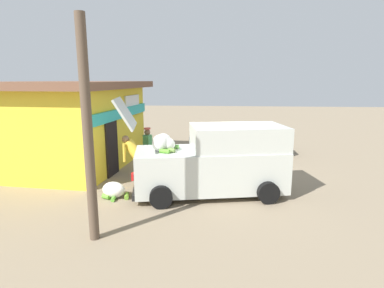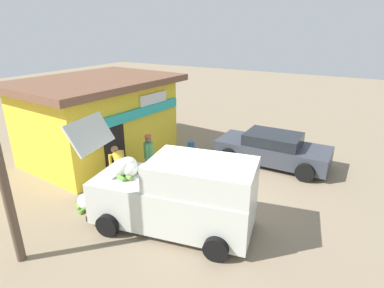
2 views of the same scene
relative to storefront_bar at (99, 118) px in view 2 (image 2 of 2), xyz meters
The scene contains 9 objects.
ground_plane 5.92m from the storefront_bar, 102.57° to the right, with size 60.00×60.00×0.00m, color gray.
storefront_bar is the anchor object (origin of this frame).
delivery_van 6.08m from the storefront_bar, 115.83° to the right, with size 2.73×4.97×2.82m.
parked_sedan 7.05m from the storefront_bar, 66.61° to the right, with size 2.09×4.29×1.25m.
vendor_standing 3.17m from the storefront_bar, 102.88° to the right, with size 0.54×0.44×1.63m.
customer_bending 3.52m from the storefront_bar, 124.23° to the right, with size 0.61×0.74×1.56m.
unloaded_banana_pile 4.37m from the storefront_bar, 141.32° to the right, with size 0.76×0.90×0.45m.
paint_bucket 4.10m from the storefront_bar, 48.50° to the right, with size 0.29×0.29×0.33m, color blue.
utility_pole 6.32m from the storefront_bar, 152.11° to the right, with size 0.20×0.20×4.53m, color brown.
Camera 2 is at (-7.47, -3.81, 5.13)m, focal length 29.30 mm.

